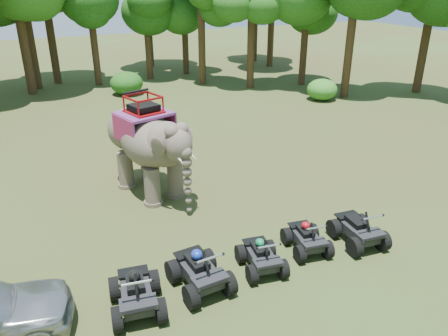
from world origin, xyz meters
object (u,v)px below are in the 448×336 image
at_px(elephant, 148,145).
at_px(atv_2, 261,252).
at_px(atv_0, 136,288).
at_px(atv_1, 200,267).
at_px(atv_3, 307,234).
at_px(atv_4, 359,225).

bearing_deg(elephant, atv_2, -92.61).
relative_size(atv_0, atv_1, 0.97).
height_order(atv_0, atv_3, atv_0).
distance_m(elephant, atv_1, 6.37).
distance_m(atv_2, atv_4, 3.46).
xyz_separation_m(atv_1, atv_3, (3.65, 0.20, -0.11)).
relative_size(elephant, atv_3, 3.04).
relative_size(atv_3, atv_4, 0.89).
xyz_separation_m(atv_2, atv_3, (1.75, 0.23, -0.01)).
xyz_separation_m(elephant, atv_2, (1.40, -6.25, -1.39)).
height_order(atv_1, atv_3, atv_1).
bearing_deg(atv_4, atv_0, -174.68).
bearing_deg(atv_1, atv_4, -5.38).
xyz_separation_m(atv_2, atv_4, (3.45, -0.14, 0.06)).
bearing_deg(atv_4, atv_3, 173.58).
bearing_deg(atv_3, atv_2, -162.96).
xyz_separation_m(atv_0, atv_4, (7.14, -0.05, -0.02)).
bearing_deg(atv_0, atv_1, 12.71).
bearing_deg(atv_0, atv_3, 12.38).
distance_m(atv_0, atv_2, 3.69).
bearing_deg(atv_3, elephant, 127.32).
bearing_deg(atv_4, atv_1, -176.04).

